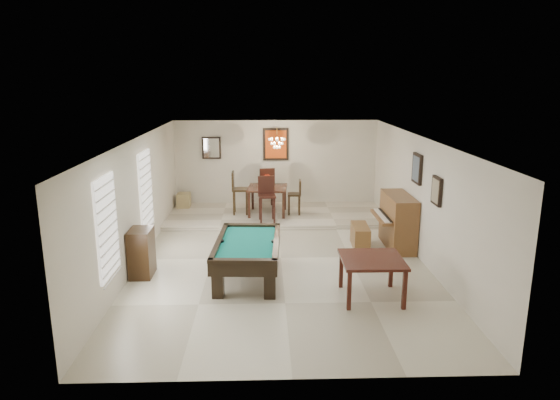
{
  "coord_description": "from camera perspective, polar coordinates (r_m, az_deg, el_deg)",
  "views": [
    {
      "loc": [
        -0.35,
        -10.22,
        3.81
      ],
      "look_at": [
        0.0,
        0.6,
        1.15
      ],
      "focal_mm": 32.0,
      "sensor_mm": 36.0,
      "label": 1
    }
  ],
  "objects": [
    {
      "name": "ground_plane",
      "position": [
        10.92,
        0.1,
        -6.68
      ],
      "size": [
        6.0,
        9.0,
        0.02
      ],
      "primitive_type": "cube",
      "color": "beige"
    },
    {
      "name": "dining_chair_north",
      "position": [
        14.53,
        -1.56,
        1.48
      ],
      "size": [
        0.49,
        0.49,
        1.18
      ],
      "primitive_type": null,
      "rotation": [
        0.0,
        0.0,
        3.26
      ],
      "color": "black",
      "rests_on": "dining_step"
    },
    {
      "name": "back_mirror",
      "position": [
        14.9,
        -7.84,
        5.92
      ],
      "size": [
        0.55,
        0.06,
        0.65
      ],
      "primitive_type": "cube",
      "color": "white",
      "rests_on": "wall_back"
    },
    {
      "name": "window_left_front",
      "position": [
        8.78,
        -19.17,
        -2.92
      ],
      "size": [
        0.06,
        1.0,
        1.7
      ],
      "primitive_type": "cube",
      "color": "white",
      "rests_on": "wall_left"
    },
    {
      "name": "corner_bench",
      "position": [
        14.87,
        -10.94,
        -0.01
      ],
      "size": [
        0.36,
        0.45,
        0.41
      ],
      "primitive_type": "cube",
      "rotation": [
        0.0,
        0.0,
        0.01
      ],
      "color": "tan",
      "rests_on": "dining_step"
    },
    {
      "name": "back_painting",
      "position": [
        14.81,
        -0.48,
        6.39
      ],
      "size": [
        0.75,
        0.06,
        0.95
      ],
      "primitive_type": "cube",
      "color": "#D84C14",
      "rests_on": "wall_back"
    },
    {
      "name": "square_table",
      "position": [
        9.05,
        10.39,
        -8.77
      ],
      "size": [
        1.08,
        1.08,
        0.74
      ],
      "primitive_type": null,
      "rotation": [
        0.0,
        0.0,
        -0.01
      ],
      "color": "#34130D",
      "rests_on": "ground_plane"
    },
    {
      "name": "dining_chair_west",
      "position": [
        13.84,
        -4.55,
        0.83
      ],
      "size": [
        0.44,
        0.44,
        1.19
      ],
      "primitive_type": null,
      "rotation": [
        0.0,
        0.0,
        1.57
      ],
      "color": "black",
      "rests_on": "dining_step"
    },
    {
      "name": "dining_step",
      "position": [
        13.99,
        -0.35,
        -1.75
      ],
      "size": [
        6.0,
        2.5,
        0.12
      ],
      "primitive_type": "cube",
      "color": "beige",
      "rests_on": "ground_plane"
    },
    {
      "name": "flower_vase",
      "position": [
        13.7,
        -1.45,
        2.48
      ],
      "size": [
        0.15,
        0.15,
        0.24
      ],
      "primitive_type": null,
      "rotation": [
        0.0,
        0.0,
        -0.1
      ],
      "color": "red",
      "rests_on": "dining_table"
    },
    {
      "name": "piano_bench",
      "position": [
        11.69,
        9.14,
        -4.1
      ],
      "size": [
        0.4,
        0.93,
        0.51
      ],
      "primitive_type": "cube",
      "rotation": [
        0.0,
        0.0,
        -0.05
      ],
      "color": "brown",
      "rests_on": "ground_plane"
    },
    {
      "name": "wall_left",
      "position": [
        10.86,
        -15.93,
        -0.11
      ],
      "size": [
        0.04,
        9.0,
        2.6
      ],
      "primitive_type": "cube",
      "color": "silver",
      "rests_on": "ground_plane"
    },
    {
      "name": "dining_table",
      "position": [
        13.82,
        -1.44,
        0.2
      ],
      "size": [
        1.15,
        1.15,
        0.88
      ],
      "primitive_type": null,
      "rotation": [
        0.0,
        0.0,
        -0.08
      ],
      "color": "black",
      "rests_on": "dining_step"
    },
    {
      "name": "wall_right",
      "position": [
        11.05,
        15.85,
        0.13
      ],
      "size": [
        0.04,
        9.0,
        2.6
      ],
      "primitive_type": "cube",
      "color": "silver",
      "rests_on": "ground_plane"
    },
    {
      "name": "window_left_rear",
      "position": [
        11.4,
        -15.1,
        1.11
      ],
      "size": [
        0.06,
        1.0,
        1.7
      ],
      "primitive_type": "cube",
      "color": "white",
      "rests_on": "wall_left"
    },
    {
      "name": "right_picture_lower",
      "position": [
        10.02,
        17.48,
        1.0
      ],
      "size": [
        0.06,
        0.45,
        0.55
      ],
      "primitive_type": "cube",
      "color": "gray",
      "rests_on": "wall_right"
    },
    {
      "name": "ceiling",
      "position": [
        10.3,
        0.11,
        7.05
      ],
      "size": [
        6.0,
        9.0,
        0.04
      ],
      "primitive_type": "cube",
      "color": "white",
      "rests_on": "wall_back"
    },
    {
      "name": "upright_piano",
      "position": [
        11.72,
        12.66,
        -2.38
      ],
      "size": [
        0.82,
        1.46,
        1.22
      ],
      "primitive_type": null,
      "color": "brown",
      "rests_on": "ground_plane"
    },
    {
      "name": "dining_chair_south",
      "position": [
        13.05,
        -1.5,
        0.06
      ],
      "size": [
        0.48,
        0.48,
        1.18
      ],
      "primitive_type": null,
      "rotation": [
        0.0,
        0.0,
        0.09
      ],
      "color": "black",
      "rests_on": "dining_step"
    },
    {
      "name": "chandelier",
      "position": [
        13.52,
        -0.35,
        6.96
      ],
      "size": [
        0.44,
        0.44,
        0.6
      ],
      "primitive_type": null,
      "color": "#FFE5B2",
      "rests_on": "ceiling"
    },
    {
      "name": "dining_chair_east",
      "position": [
        13.79,
        1.62,
        0.34
      ],
      "size": [
        0.37,
        0.37,
        0.96
      ],
      "primitive_type": null,
      "rotation": [
        0.0,
        0.0,
        -1.6
      ],
      "color": "black",
      "rests_on": "dining_step"
    },
    {
      "name": "right_picture_upper",
      "position": [
        11.19,
        15.4,
        3.48
      ],
      "size": [
        0.06,
        0.55,
        0.65
      ],
      "primitive_type": "cube",
      "color": "slate",
      "rests_on": "wall_right"
    },
    {
      "name": "apothecary_chest",
      "position": [
        10.2,
        -15.55,
        -5.82
      ],
      "size": [
        0.42,
        0.63,
        0.95
      ],
      "primitive_type": "cube",
      "color": "black",
      "rests_on": "ground_plane"
    },
    {
      "name": "wall_back",
      "position": [
        14.94,
        -0.48,
        4.13
      ],
      "size": [
        6.0,
        0.04,
        2.6
      ],
      "primitive_type": "cube",
      "color": "silver",
      "rests_on": "ground_plane"
    },
    {
      "name": "pool_table",
      "position": [
        9.75,
        -3.69,
        -6.88
      ],
      "size": [
        1.32,
        2.28,
        0.74
      ],
      "primitive_type": null,
      "rotation": [
        0.0,
        0.0,
        -0.05
      ],
      "color": "black",
      "rests_on": "ground_plane"
    },
    {
      "name": "wall_front",
      "position": [
        6.26,
        1.51,
        -9.85
      ],
      "size": [
        6.0,
        0.04,
        2.6
      ],
      "primitive_type": "cube",
      "color": "silver",
      "rests_on": "ground_plane"
    }
  ]
}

